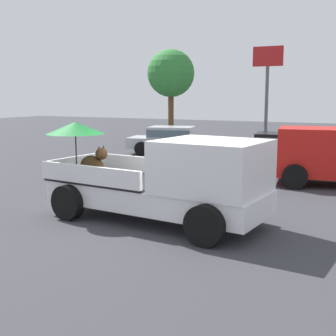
% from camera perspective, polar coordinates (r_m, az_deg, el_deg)
% --- Properties ---
extents(ground_plane, '(80.00, 80.00, 0.00)m').
position_cam_1_polar(ground_plane, '(10.32, -1.55, -6.63)').
color(ground_plane, '#38383D').
extents(pickup_truck_main, '(5.30, 2.61, 2.19)m').
position_cam_1_polar(pickup_truck_main, '(9.88, 0.17, -1.53)').
color(pickup_truck_main, black).
rests_on(pickup_truck_main, ground).
extents(parked_sedan_near, '(4.59, 2.69, 1.33)m').
position_cam_1_polar(parked_sedan_near, '(21.76, 0.62, 3.69)').
color(parked_sedan_near, black).
rests_on(parked_sedan_near, ground).
extents(parked_sedan_far, '(4.52, 2.49, 1.33)m').
position_cam_1_polar(parked_sedan_far, '(18.54, 14.10, 2.47)').
color(parked_sedan_far, black).
rests_on(parked_sedan_far, ground).
extents(motel_sign, '(1.40, 0.16, 5.04)m').
position_cam_1_polar(motel_sign, '(21.87, 12.40, 10.88)').
color(motel_sign, '#59595B').
rests_on(motel_sign, ground).
extents(tree_by_lot, '(2.68, 2.68, 5.39)m').
position_cam_1_polar(tree_by_lot, '(26.11, 0.37, 11.78)').
color(tree_by_lot, brown).
rests_on(tree_by_lot, ground).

